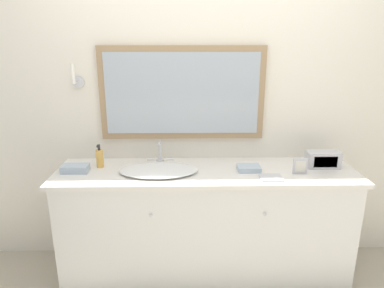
{
  "coord_description": "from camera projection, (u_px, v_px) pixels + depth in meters",
  "views": [
    {
      "loc": [
        -0.14,
        -2.01,
        1.75
      ],
      "look_at": [
        -0.1,
        0.29,
        1.04
      ],
      "focal_mm": 32.0,
      "sensor_mm": 36.0,
      "label": 1
    }
  ],
  "objects": [
    {
      "name": "hand_towel_far_corner",
      "position": [
        75.0,
        168.0,
        2.43
      ],
      "size": [
        0.19,
        0.1,
        0.05
      ],
      "color": "#A8B7C6",
      "rests_on": "vanity_counter"
    },
    {
      "name": "picture_frame",
      "position": [
        300.0,
        166.0,
        2.38
      ],
      "size": [
        0.1,
        0.01,
        0.12
      ],
      "color": "#B2B2B7",
      "rests_on": "vanity_counter"
    },
    {
      "name": "sink_basin",
      "position": [
        158.0,
        169.0,
        2.43
      ],
      "size": [
        0.56,
        0.38,
        0.18
      ],
      "color": "white",
      "rests_on": "vanity_counter"
    },
    {
      "name": "soap_bottle",
      "position": [
        100.0,
        158.0,
        2.51
      ],
      "size": [
        0.05,
        0.05,
        0.17
      ],
      "color": "gold",
      "rests_on": "vanity_counter"
    },
    {
      "name": "appliance_box",
      "position": [
        323.0,
        159.0,
        2.51
      ],
      "size": [
        0.24,
        0.12,
        0.12
      ],
      "color": "#BCBCC1",
      "rests_on": "vanity_counter"
    },
    {
      "name": "metal_tray",
      "position": [
        271.0,
        178.0,
        2.32
      ],
      "size": [
        0.15,
        0.13,
        0.01
      ],
      "color": "silver",
      "rests_on": "vanity_counter"
    },
    {
      "name": "hand_towel_near_sink",
      "position": [
        249.0,
        168.0,
        2.45
      ],
      "size": [
        0.16,
        0.12,
        0.04
      ],
      "color": "#A8B7C6",
      "rests_on": "vanity_counter"
    },
    {
      "name": "wall_back",
      "position": [
        204.0,
        103.0,
        2.63
      ],
      "size": [
        8.0,
        0.18,
        2.55
      ],
      "color": "silver",
      "rests_on": "ground_plane"
    },
    {
      "name": "vanity_counter",
      "position": [
        206.0,
        222.0,
        2.59
      ],
      "size": [
        2.17,
        0.56,
        0.84
      ],
      "color": "silver",
      "rests_on": "ground_plane"
    }
  ]
}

